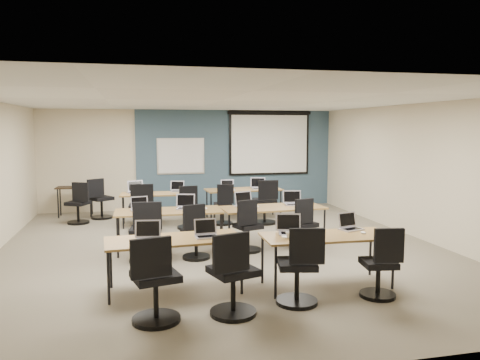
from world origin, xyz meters
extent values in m
cube|color=#6B6354|center=(0.00, 0.00, 0.00)|extent=(8.00, 9.00, 0.02)
cube|color=white|center=(0.00, 0.00, 2.70)|extent=(8.00, 9.00, 0.02)
cube|color=beige|center=(0.00, 4.50, 1.35)|extent=(8.00, 0.04, 2.70)
cube|color=beige|center=(0.00, -4.50, 1.35)|extent=(8.00, 0.04, 2.70)
cube|color=beige|center=(4.00, 0.00, 1.35)|extent=(0.04, 9.00, 2.70)
cube|color=#3D5977|center=(1.25, 4.47, 1.35)|extent=(5.50, 0.04, 2.70)
cube|color=silver|center=(-0.30, 4.43, 1.45)|extent=(1.28, 0.02, 0.98)
cube|color=white|center=(-0.30, 4.42, 1.45)|extent=(1.20, 0.02, 0.90)
cube|color=black|center=(2.20, 4.41, 1.80)|extent=(2.32, 0.03, 1.82)
cube|color=white|center=(2.20, 4.40, 1.76)|extent=(2.20, 0.02, 1.62)
cylinder|color=black|center=(2.20, 4.40, 2.64)|extent=(2.40, 0.10, 0.10)
cube|color=#A26542|center=(-1.05, -2.06, 0.71)|extent=(1.83, 0.76, 0.03)
cylinder|color=black|center=(-1.91, -2.38, 0.35)|extent=(0.04, 0.04, 0.70)
cylinder|color=black|center=(-0.19, -2.38, 0.35)|extent=(0.04, 0.04, 0.70)
cylinder|color=black|center=(-1.91, -1.74, 0.35)|extent=(0.04, 0.04, 0.70)
cylinder|color=black|center=(-0.19, -1.74, 0.35)|extent=(0.04, 0.04, 0.70)
cube|color=brown|center=(1.04, -2.34, 0.71)|extent=(1.81, 0.75, 0.03)
cylinder|color=black|center=(0.20, -2.66, 0.35)|extent=(0.04, 0.04, 0.70)
cylinder|color=black|center=(1.89, -2.66, 0.35)|extent=(0.04, 0.04, 0.70)
cylinder|color=black|center=(0.20, -2.02, 0.35)|extent=(0.04, 0.04, 0.70)
cylinder|color=black|center=(1.89, -2.02, 0.35)|extent=(0.04, 0.04, 0.70)
cube|color=olive|center=(-0.96, 0.13, 0.71)|extent=(1.91, 0.80, 0.03)
cylinder|color=black|center=(-1.86, -0.21, 0.35)|extent=(0.04, 0.04, 0.70)
cylinder|color=black|center=(-0.07, -0.21, 0.35)|extent=(0.04, 0.04, 0.70)
cylinder|color=black|center=(-1.86, 0.47, 0.35)|extent=(0.04, 0.04, 0.70)
cylinder|color=black|center=(-0.07, 0.47, 0.35)|extent=(0.04, 0.04, 0.70)
cube|color=brown|center=(0.98, 0.07, 0.71)|extent=(1.94, 0.81, 0.03)
cylinder|color=black|center=(0.07, -0.27, 0.35)|extent=(0.04, 0.04, 0.70)
cylinder|color=black|center=(1.89, -0.27, 0.35)|extent=(0.04, 0.04, 0.70)
cylinder|color=black|center=(0.07, 0.41, 0.35)|extent=(0.04, 0.04, 0.70)
cylinder|color=black|center=(1.89, 0.41, 0.35)|extent=(0.04, 0.04, 0.70)
cube|color=olive|center=(-1.04, 2.44, 0.71)|extent=(1.67, 0.69, 0.03)
cylinder|color=black|center=(-1.81, 2.15, 0.35)|extent=(0.04, 0.04, 0.70)
cylinder|color=black|center=(-0.26, 2.15, 0.35)|extent=(0.04, 0.04, 0.70)
cylinder|color=black|center=(-1.81, 2.73, 0.35)|extent=(0.04, 0.04, 0.70)
cylinder|color=black|center=(-0.26, 2.73, 0.35)|extent=(0.04, 0.04, 0.70)
cube|color=brown|center=(1.04, 2.72, 0.71)|extent=(1.83, 0.76, 0.03)
cylinder|color=black|center=(0.19, 2.40, 0.35)|extent=(0.04, 0.04, 0.70)
cylinder|color=black|center=(1.90, 2.40, 0.35)|extent=(0.04, 0.04, 0.70)
cylinder|color=black|center=(0.19, 3.04, 0.35)|extent=(0.04, 0.04, 0.70)
cylinder|color=black|center=(1.90, 3.04, 0.35)|extent=(0.04, 0.04, 0.70)
cube|color=silver|center=(-1.40, -2.15, 0.74)|extent=(0.34, 0.25, 0.02)
cube|color=black|center=(-1.40, -2.17, 0.75)|extent=(0.29, 0.15, 0.00)
cube|color=silver|center=(-1.40, -2.01, 0.87)|extent=(0.34, 0.06, 0.24)
cube|color=black|center=(-1.40, -2.02, 0.87)|extent=(0.30, 0.04, 0.19)
ellipsoid|color=white|center=(-1.17, -2.30, 0.74)|extent=(0.07, 0.10, 0.03)
cylinder|color=black|center=(-1.35, -3.03, 0.03)|extent=(0.56, 0.56, 0.05)
cylinder|color=black|center=(-1.35, -3.03, 0.25)|extent=(0.06, 0.06, 0.49)
cube|color=black|center=(-1.35, -3.03, 0.53)|extent=(0.49, 0.49, 0.08)
cube|color=black|center=(-1.40, -3.25, 0.81)|extent=(0.45, 0.06, 0.44)
cube|color=silver|center=(-0.61, -2.11, 0.74)|extent=(0.31, 0.23, 0.02)
cube|color=black|center=(-0.61, -2.13, 0.75)|extent=(0.26, 0.13, 0.00)
cube|color=silver|center=(-0.61, -1.99, 0.86)|extent=(0.31, 0.06, 0.21)
cube|color=black|center=(-0.61, -1.99, 0.86)|extent=(0.27, 0.04, 0.18)
ellipsoid|color=white|center=(-0.32, -2.24, 0.74)|extent=(0.08, 0.10, 0.03)
cylinder|color=black|center=(-0.45, -3.03, 0.03)|extent=(0.56, 0.56, 0.05)
cylinder|color=black|center=(-0.45, -3.03, 0.25)|extent=(0.06, 0.06, 0.49)
cube|color=black|center=(-0.45, -3.03, 0.53)|extent=(0.49, 0.49, 0.08)
cube|color=black|center=(-0.51, -3.25, 0.81)|extent=(0.45, 0.06, 0.44)
cube|color=#B8B8BF|center=(0.58, -2.18, 0.74)|extent=(0.36, 0.26, 0.02)
cube|color=black|center=(0.58, -2.20, 0.75)|extent=(0.30, 0.15, 0.00)
cube|color=#B8B8BF|center=(0.58, -2.04, 0.88)|extent=(0.36, 0.07, 0.25)
cube|color=black|center=(0.58, -2.05, 0.88)|extent=(0.31, 0.05, 0.20)
ellipsoid|color=white|center=(0.77, -2.25, 0.74)|extent=(0.07, 0.10, 0.04)
cylinder|color=black|center=(0.41, -2.87, 0.03)|extent=(0.53, 0.53, 0.05)
cylinder|color=black|center=(0.41, -2.87, 0.24)|extent=(0.06, 0.06, 0.47)
cube|color=black|center=(0.41, -2.87, 0.51)|extent=(0.47, 0.47, 0.08)
cube|color=black|center=(0.46, -3.08, 0.79)|extent=(0.43, 0.06, 0.44)
cube|color=#B2B2B2|center=(1.52, -2.11, 0.74)|extent=(0.32, 0.23, 0.02)
cube|color=black|center=(1.52, -2.13, 0.75)|extent=(0.27, 0.13, 0.00)
cube|color=#B2B2B2|center=(1.52, -1.99, 0.86)|extent=(0.32, 0.06, 0.22)
cube|color=black|center=(1.52, -2.00, 0.86)|extent=(0.28, 0.04, 0.18)
ellipsoid|color=white|center=(1.58, -2.36, 0.74)|extent=(0.09, 0.11, 0.04)
cylinder|color=black|center=(1.53, -2.89, 0.03)|extent=(0.47, 0.47, 0.05)
cylinder|color=black|center=(1.53, -2.89, 0.21)|extent=(0.06, 0.06, 0.41)
cube|color=black|center=(1.53, -2.89, 0.45)|extent=(0.41, 0.41, 0.08)
cube|color=black|center=(1.56, -3.07, 0.73)|extent=(0.38, 0.06, 0.44)
cube|color=#BABABA|center=(-1.48, 0.25, 0.74)|extent=(0.31, 0.23, 0.02)
cube|color=black|center=(-1.48, 0.23, 0.75)|extent=(0.27, 0.13, 0.00)
cube|color=#BABABA|center=(-1.48, 0.37, 0.86)|extent=(0.31, 0.06, 0.22)
cube|color=black|center=(-1.48, 0.36, 0.86)|extent=(0.27, 0.04, 0.18)
ellipsoid|color=white|center=(-1.17, 0.05, 0.74)|extent=(0.09, 0.11, 0.04)
cylinder|color=black|center=(-1.39, -0.56, 0.03)|extent=(0.57, 0.57, 0.05)
cylinder|color=black|center=(-1.39, -0.56, 0.25)|extent=(0.06, 0.06, 0.50)
cube|color=black|center=(-1.39, -0.56, 0.54)|extent=(0.50, 0.50, 0.08)
cube|color=black|center=(-1.37, -0.79, 0.82)|extent=(0.46, 0.06, 0.44)
cube|color=#B4B4BF|center=(-0.63, 0.19, 0.74)|extent=(0.35, 0.25, 0.02)
cube|color=black|center=(-0.63, 0.17, 0.75)|extent=(0.30, 0.15, 0.00)
cube|color=#B4B4BF|center=(-0.63, 0.33, 0.87)|extent=(0.35, 0.06, 0.24)
cube|color=black|center=(-0.63, 0.32, 0.87)|extent=(0.31, 0.05, 0.20)
ellipsoid|color=white|center=(-0.29, 0.10, 0.74)|extent=(0.08, 0.12, 0.04)
cylinder|color=black|center=(-0.56, -0.54, 0.03)|extent=(0.47, 0.47, 0.05)
cylinder|color=black|center=(-0.56, -0.54, 0.21)|extent=(0.06, 0.06, 0.42)
cube|color=black|center=(-0.56, -0.54, 0.46)|extent=(0.42, 0.42, 0.08)
cube|color=black|center=(-0.61, -0.72, 0.74)|extent=(0.38, 0.06, 0.44)
cube|color=silver|center=(0.48, 0.23, 0.74)|extent=(0.36, 0.26, 0.02)
cube|color=black|center=(0.48, 0.21, 0.75)|extent=(0.31, 0.15, 0.00)
cube|color=silver|center=(0.48, 0.37, 0.88)|extent=(0.36, 0.07, 0.25)
cube|color=black|center=(0.48, 0.36, 0.88)|extent=(0.32, 0.05, 0.20)
ellipsoid|color=white|center=(0.70, 0.12, 0.74)|extent=(0.08, 0.10, 0.03)
cylinder|color=black|center=(0.42, -0.28, 0.03)|extent=(0.48, 0.48, 0.05)
cylinder|color=black|center=(0.42, -0.28, 0.21)|extent=(0.06, 0.06, 0.42)
cube|color=black|center=(0.42, -0.28, 0.46)|extent=(0.42, 0.42, 0.08)
cube|color=black|center=(0.36, -0.46, 0.74)|extent=(0.38, 0.06, 0.44)
cube|color=#ADAEB7|center=(1.45, 0.17, 0.74)|extent=(0.36, 0.26, 0.02)
cube|color=black|center=(1.45, 0.15, 0.75)|extent=(0.30, 0.15, 0.00)
cube|color=#ADAEB7|center=(1.45, 0.31, 0.88)|extent=(0.36, 0.07, 0.25)
cube|color=black|center=(1.45, 0.30, 0.88)|extent=(0.31, 0.05, 0.20)
ellipsoid|color=white|center=(1.67, 0.17, 0.74)|extent=(0.06, 0.09, 0.03)
cylinder|color=black|center=(1.45, -0.32, 0.03)|extent=(0.47, 0.47, 0.05)
cylinder|color=black|center=(1.45, -0.32, 0.21)|extent=(0.06, 0.06, 0.41)
cube|color=black|center=(1.45, -0.32, 0.45)|extent=(0.41, 0.41, 0.08)
cube|color=black|center=(1.40, -0.51, 0.73)|extent=(0.38, 0.06, 0.44)
cube|color=#A1A1AC|center=(-1.53, 2.59, 0.74)|extent=(0.36, 0.26, 0.02)
cube|color=black|center=(-1.53, 2.57, 0.75)|extent=(0.31, 0.15, 0.00)
cube|color=#A1A1AC|center=(-1.53, 2.73, 0.88)|extent=(0.36, 0.07, 0.25)
cube|color=black|center=(-1.53, 2.72, 0.88)|extent=(0.32, 0.05, 0.21)
ellipsoid|color=white|center=(-1.15, 2.50, 0.74)|extent=(0.08, 0.10, 0.03)
cylinder|color=black|center=(-1.42, 1.78, 0.03)|extent=(0.58, 0.58, 0.05)
cylinder|color=black|center=(-1.42, 1.78, 0.26)|extent=(0.06, 0.06, 0.51)
cube|color=black|center=(-1.42, 1.78, 0.55)|extent=(0.51, 0.51, 0.08)
cube|color=black|center=(-1.40, 1.55, 0.83)|extent=(0.47, 0.06, 0.44)
cube|color=#B5B5B5|center=(-0.56, 2.57, 0.74)|extent=(0.32, 0.23, 0.02)
cube|color=black|center=(-0.56, 2.55, 0.75)|extent=(0.27, 0.14, 0.00)
cube|color=#B5B5B5|center=(-0.56, 2.70, 0.86)|extent=(0.32, 0.06, 0.22)
cube|color=black|center=(-0.56, 2.69, 0.86)|extent=(0.28, 0.04, 0.18)
ellipsoid|color=white|center=(-0.28, 2.46, 0.74)|extent=(0.08, 0.11, 0.04)
cylinder|color=black|center=(-0.41, 1.88, 0.03)|extent=(0.49, 0.49, 0.05)
cylinder|color=black|center=(-0.41, 1.88, 0.22)|extent=(0.06, 0.06, 0.43)
cube|color=black|center=(-0.41, 1.88, 0.47)|extent=(0.43, 0.43, 0.08)
cube|color=black|center=(-0.42, 1.68, 0.75)|extent=(0.39, 0.06, 0.44)
cube|color=silver|center=(0.65, 2.62, 0.74)|extent=(0.31, 0.23, 0.02)
cube|color=black|center=(0.65, 2.60, 0.75)|extent=(0.27, 0.13, 0.00)
cube|color=silver|center=(0.65, 2.74, 0.86)|extent=(0.31, 0.06, 0.22)
cube|color=black|center=(0.65, 2.74, 0.86)|extent=(0.28, 0.04, 0.18)
ellipsoid|color=white|center=(0.74, 2.48, 0.74)|extent=(0.06, 0.09, 0.03)
cylinder|color=black|center=(0.42, 2.15, 0.03)|extent=(0.46, 0.46, 0.05)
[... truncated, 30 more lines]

